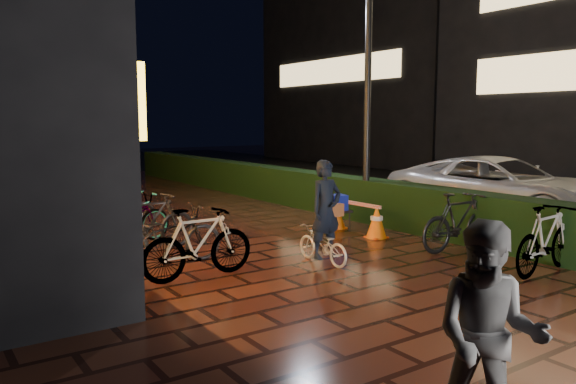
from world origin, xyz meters
TOP-DOWN VIEW (x-y plane):
  - ground at (0.00, 0.00)m, footprint 80.00×80.00m
  - asphalt_road at (9.00, 5.00)m, footprint 11.00×60.00m
  - hedge at (3.30, 8.00)m, footprint 0.70×20.00m
  - bystander_person at (-2.37, -3.43)m, footprint 0.98×1.04m
  - van at (6.07, 2.35)m, footprint 3.20×5.71m
  - far_buildings at (17.23, 9.61)m, footprint 9.08×31.00m
  - lamp_post_hedge at (3.06, 3.84)m, footprint 0.55×0.16m
  - lamp_post_sf at (-2.84, 9.91)m, footprint 0.55×0.18m
  - cyclist at (-0.07, 1.42)m, footprint 0.64×1.23m
  - traffic_barrier at (2.09, 3.09)m, footprint 0.46×1.67m
  - cart_assembly at (1.86, 3.49)m, footprint 0.72×0.61m
  - parked_bikes_storefront at (-2.24, 3.74)m, footprint 2.05×4.20m
  - parked_bikes_hedge at (2.48, -0.12)m, footprint 1.97×2.42m

SIDE VIEW (x-z plane):
  - ground at x=0.00m, z-range 0.00..0.00m
  - asphalt_road at x=9.00m, z-range 0.00..0.01m
  - traffic_barrier at x=2.09m, z-range 0.00..0.67m
  - hedge at x=3.30m, z-range 0.00..1.00m
  - parked_bikes_storefront at x=-2.24m, z-range -0.02..1.07m
  - parked_bikes_hedge at x=2.48m, z-range 0.00..1.09m
  - cart_assembly at x=1.86m, z-range 0.01..1.14m
  - cyclist at x=-0.07m, z-range -0.22..1.52m
  - van at x=6.07m, z-range 0.01..1.51m
  - bystander_person at x=-2.37m, z-range 0.00..1.69m
  - lamp_post_sf at x=-2.84m, z-range 0.29..6.07m
  - lamp_post_hedge at x=3.06m, z-range 0.29..6.10m
  - far_buildings at x=17.23m, z-range -0.53..13.47m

